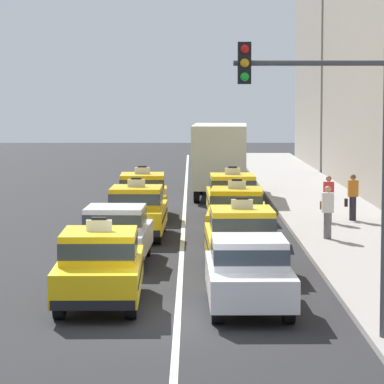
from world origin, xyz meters
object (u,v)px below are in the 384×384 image
(box_truck_right_fifth, at_px, (225,158))
(pedestrian_near_crosswalk, at_px, (332,212))
(sedan_left_second, at_px, (120,233))
(taxi_right_sixth, at_px, (220,167))
(sedan_right_nearest, at_px, (253,271))
(traffic_light_pole, at_px, (338,139))
(pedestrian_mid_block, at_px, (333,199))
(taxi_left_third, at_px, (141,211))
(taxi_left_nearest, at_px, (104,266))
(taxi_right_fourth, at_px, (237,195))
(taxi_right_second, at_px, (246,238))
(pedestrian_by_storefront, at_px, (357,197))
(taxi_right_third, at_px, (241,213))
(taxi_left_fourth, at_px, (147,195))

(box_truck_right_fifth, distance_m, pedestrian_near_crosswalk, 15.25)
(sedan_left_second, bearing_deg, taxi_right_sixth, 82.82)
(sedan_left_second, xyz_separation_m, sedan_right_nearest, (3.30, -6.46, 0.00))
(taxi_right_sixth, distance_m, pedestrian_near_crosswalk, 22.28)
(traffic_light_pole, bearing_deg, pedestrian_mid_block, 83.19)
(box_truck_right_fifth, bearing_deg, taxi_left_third, -102.56)
(taxi_right_sixth, bearing_deg, taxi_left_nearest, -95.77)
(sedan_right_nearest, xyz_separation_m, taxi_right_fourth, (0.27, 17.10, 0.03))
(sedan_right_nearest, bearing_deg, taxi_left_nearest, 170.28)
(taxi_right_second, distance_m, box_truck_right_fifth, 20.29)
(pedestrian_mid_block, distance_m, pedestrian_by_storefront, 1.11)
(box_truck_right_fifth, distance_m, taxi_right_sixth, 7.20)
(pedestrian_by_storefront, height_order, traffic_light_pole, traffic_light_pole)
(taxi_left_third, height_order, taxi_right_third, same)
(taxi_right_third, bearing_deg, taxi_right_sixth, 90.57)
(taxi_right_third, bearing_deg, taxi_right_second, -91.14)
(taxi_right_third, distance_m, box_truck_right_fifth, 14.29)
(sedan_left_second, bearing_deg, taxi_right_second, -20.90)
(pedestrian_mid_block, distance_m, traffic_light_pole, 18.43)
(sedan_left_second, xyz_separation_m, traffic_light_pole, (4.67, -9.74, 2.97))
(box_truck_right_fifth, height_order, pedestrian_by_storefront, box_truck_right_fifth)
(taxi_left_fourth, xyz_separation_m, sedan_right_nearest, (3.06, -17.42, -0.03))
(taxi_left_third, bearing_deg, taxi_right_sixth, 81.82)
(taxi_left_fourth, xyz_separation_m, pedestrian_near_crosswalk, (6.04, -6.92, 0.10))
(taxi_left_fourth, relative_size, taxi_right_sixth, 1.00)
(taxi_left_nearest, height_order, taxi_right_second, same)
(pedestrian_near_crosswalk, bearing_deg, taxi_left_fourth, 131.14)
(taxi_right_sixth, height_order, traffic_light_pole, traffic_light_pole)
(taxi_left_third, bearing_deg, box_truck_right_fifth, 77.44)
(sedan_right_nearest, distance_m, taxi_right_third, 11.18)
(taxi_left_fourth, distance_m, sedan_right_nearest, 17.68)
(taxi_left_fourth, distance_m, pedestrian_mid_block, 7.09)
(taxi_left_third, height_order, pedestrian_near_crosswalk, taxi_left_third)
(taxi_right_second, xyz_separation_m, taxi_right_third, (0.12, 6.01, 0.00))
(pedestrian_near_crosswalk, height_order, traffic_light_pole, traffic_light_pole)
(taxi_right_third, relative_size, pedestrian_by_storefront, 2.83)
(taxi_left_third, xyz_separation_m, sedan_right_nearest, (3.00, -11.80, -0.03))
(sedan_right_nearest, bearing_deg, pedestrian_by_storefront, 73.82)
(taxi_right_second, relative_size, taxi_right_third, 0.99)
(taxi_left_fourth, relative_size, taxi_right_fourth, 1.00)
(taxi_right_third, height_order, taxi_right_fourth, same)
(taxi_right_second, bearing_deg, taxi_left_nearest, -125.84)
(sedan_left_second, bearing_deg, pedestrian_near_crosswalk, 32.72)
(taxi_left_nearest, bearing_deg, pedestrian_by_storefront, 62.53)
(taxi_right_second, bearing_deg, sedan_right_nearest, -90.89)
(taxi_left_fourth, height_order, sedan_right_nearest, taxi_left_fourth)
(pedestrian_by_storefront, distance_m, traffic_light_pole, 19.14)
(taxi_left_fourth, height_order, taxi_right_sixth, same)
(taxi_right_second, relative_size, traffic_light_pole, 0.82)
(pedestrian_near_crosswalk, relative_size, pedestrian_by_storefront, 1.00)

